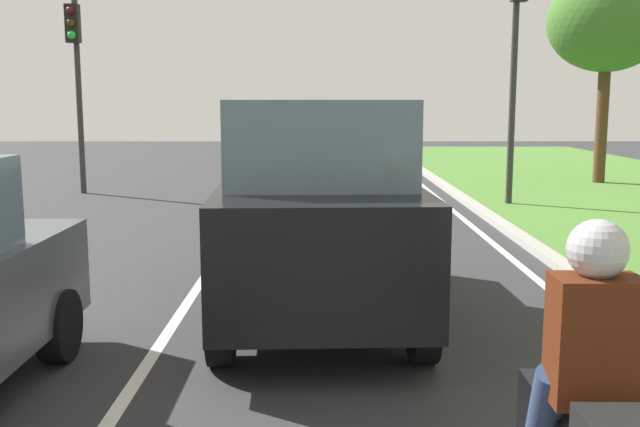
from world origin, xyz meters
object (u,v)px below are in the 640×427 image
object	(u,v)px
rider_person	(590,336)
tree_roadside_far	(605,22)
traffic_light_overhead_left	(73,60)
car_suv_ahead	(314,207)
traffic_light_near_right	(514,35)

from	to	relation	value
rider_person	tree_roadside_far	bearing A→B (deg)	69.83
tree_roadside_far	rider_person	bearing A→B (deg)	-110.97
traffic_light_overhead_left	car_suv_ahead	bearing A→B (deg)	-60.46
car_suv_ahead	traffic_light_overhead_left	xyz separation A→B (m)	(-5.87, 10.35, 2.08)
car_suv_ahead	traffic_light_overhead_left	world-z (taller)	traffic_light_overhead_left
traffic_light_near_right	traffic_light_overhead_left	xyz separation A→B (m)	(-10.03, 2.25, -0.41)
traffic_light_near_right	tree_roadside_far	bearing A→B (deg)	50.41
traffic_light_near_right	tree_roadside_far	size ratio (longest dim) A/B	0.93
traffic_light_near_right	traffic_light_overhead_left	world-z (taller)	traffic_light_near_right
traffic_light_near_right	tree_roadside_far	xyz separation A→B (m)	(3.55, 4.29, 0.70)
car_suv_ahead	traffic_light_near_right	xyz separation A→B (m)	(4.17, 8.10, 2.49)
car_suv_ahead	tree_roadside_far	distance (m)	14.94
tree_roadside_far	traffic_light_overhead_left	bearing A→B (deg)	-171.45
rider_person	traffic_light_near_right	xyz separation A→B (m)	(2.87, 12.45, 2.46)
car_suv_ahead	rider_person	world-z (taller)	car_suv_ahead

